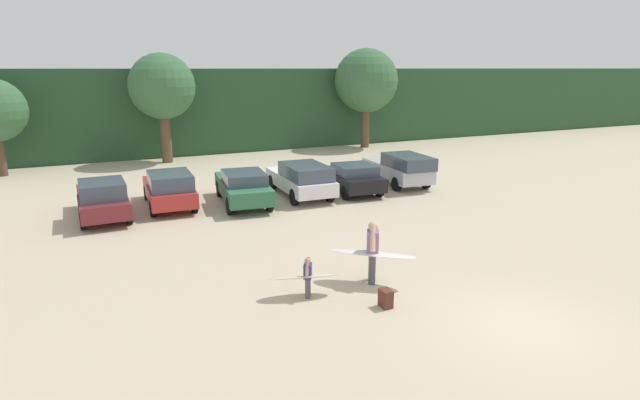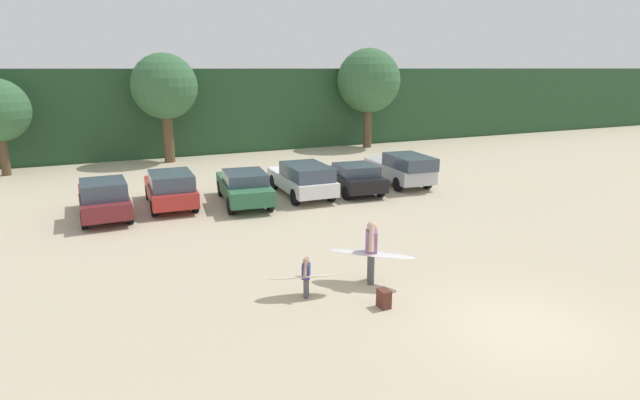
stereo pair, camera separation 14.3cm
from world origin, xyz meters
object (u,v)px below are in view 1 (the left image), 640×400
surfboard_cream (304,277)px  parked_car_red (169,188)px  parked_car_white (302,178)px  parked_car_silver (400,168)px  parked_car_maroon (103,198)px  backpack_dropped (386,298)px  parked_car_black (352,177)px  parked_car_forest_green (243,186)px  person_adult (373,248)px  person_child (308,275)px  surfboard_white (373,253)px

surfboard_cream → parked_car_red: bearing=-66.1°
parked_car_white → parked_car_silver: parked_car_silver is taller
parked_car_maroon → backpack_dropped: parked_car_maroon is taller
parked_car_maroon → parked_car_white: (8.20, -0.10, 0.05)m
parked_car_white → parked_car_black: bearing=-92.5°
parked_car_forest_green → person_adult: person_adult is taller
parked_car_red → parked_car_silver: parked_car_silver is taller
parked_car_black → parked_car_silver: (2.87, 0.34, 0.14)m
person_child → surfboard_cream: 0.12m
person_adult → parked_car_white: bearing=-70.8°
parked_car_white → parked_car_silver: 5.30m
person_adult → person_child: size_ratio=1.64×
parked_car_maroon → person_child: (4.33, -9.64, -0.19)m
parked_car_white → parked_car_forest_green: bearing=95.4°
parked_car_forest_green → person_child: size_ratio=4.57×
parked_car_maroon → parked_car_red: bearing=-79.6°
parked_car_black → parked_car_silver: parked_car_silver is taller
parked_car_forest_green → backpack_dropped: size_ratio=10.55×
parked_car_red → parked_car_maroon: bearing=103.8°
person_adult → surfboard_white: (-0.03, -0.07, -0.13)m
parked_car_maroon → parked_car_white: bearing=-92.0°
parked_car_red → surfboard_cream: parked_car_red is taller
parked_car_black → surfboard_cream: (-6.37, -9.25, -0.19)m
parked_car_black → surfboard_white: 10.27m
parked_car_white → parked_car_red: bearing=86.0°
backpack_dropped → parked_car_silver: bearing=54.9°
person_adult → parked_car_maroon: bearing=-25.8°
parked_car_red → person_adult: 10.71m
parked_car_forest_green → parked_car_white: 2.74m
parked_car_red → backpack_dropped: bearing=-162.2°
parked_car_white → person_adult: person_adult is taller
parked_car_silver → surfboard_white: size_ratio=2.23×
backpack_dropped → person_child: bearing=138.2°
person_child → person_adult: bearing=-145.6°
parked_car_black → person_adult: size_ratio=2.40×
parked_car_forest_green → surfboard_cream: 9.40m
surfboard_cream → parked_car_silver: bearing=-119.6°
surfboard_white → backpack_dropped: surfboard_white is taller
parked_car_red → parked_car_white: 5.67m
parked_car_silver → person_adult: (-7.24, -9.55, 0.12)m
parked_car_black → person_adult: bearing=159.8°
surfboard_white → parked_car_red: bearing=-29.3°
parked_car_silver → person_adult: person_adult is taller
parked_car_maroon → person_adult: (6.26, -9.52, 0.18)m
parked_car_maroon → parked_car_silver: size_ratio=0.92×
surfboard_white → parked_car_maroon: bearing=-16.2°
parked_car_silver → surfboard_cream: bearing=141.3°
parked_car_white → surfboard_cream: size_ratio=2.50×
parked_car_forest_green → person_adult: size_ratio=2.79×
parked_car_forest_green → parked_car_white: size_ratio=1.01×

